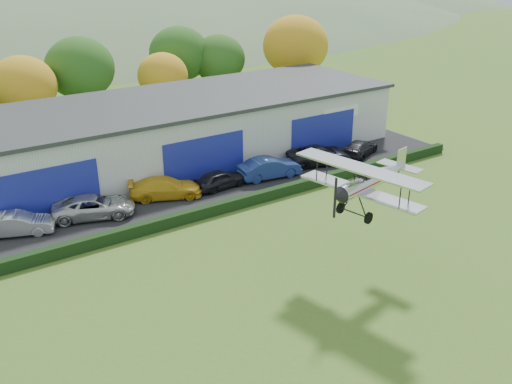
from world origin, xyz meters
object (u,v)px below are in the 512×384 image
car_3 (166,188)px  biplane (369,180)px  car_1 (17,224)px  hangar (171,130)px  car_4 (220,179)px  car_6 (320,155)px  car_2 (94,206)px  car_7 (360,148)px  car_5 (270,168)px

car_3 → biplane: 17.08m
car_1 → hangar: bearing=-42.5°
car_1 → car_4: 14.63m
car_3 → car_6: (13.99, -0.76, 0.01)m
car_2 → car_7: (23.73, -0.87, -0.08)m
car_6 → car_7: size_ratio=1.19×
car_3 → car_7: car_3 is taller
car_2 → car_6: 19.46m
car_4 → car_5: car_5 is taller
car_1 → car_2: (4.93, -0.19, 0.03)m
hangar → car_1: hangar is taller
car_1 → car_2: size_ratio=0.81×
hangar → car_1: size_ratio=9.12×
car_7 → car_3: bearing=63.2°
car_6 → car_5: bearing=110.1°
biplane → hangar: bearing=79.7°
car_6 → biplane: bearing=165.0°
car_5 → biplane: size_ratio=0.67×
car_6 → car_7: (4.27, -0.38, -0.10)m
car_2 → car_5: bearing=-74.3°
car_7 → biplane: size_ratio=0.62×
car_4 → biplane: 15.79m
car_7 → biplane: biplane is taller
car_1 → car_3: bearing=-69.2°
car_2 → car_3: size_ratio=1.03×
car_1 → car_7: (28.66, -1.06, -0.05)m
biplane → car_1: bearing=122.0°
hangar → car_5: hangar is taller
car_3 → biplane: size_ratio=0.70×
car_5 → car_6: 5.43m
car_6 → car_7: bearing=-78.1°
car_2 → car_6: (19.45, -0.48, 0.02)m
car_2 → car_4: size_ratio=1.30×
hangar → car_3: (-4.03, -7.33, -1.84)m
car_1 → car_5: (18.96, -0.97, 0.11)m
car_6 → biplane: 18.26m
car_2 → car_4: 9.69m
car_5 → hangar: bearing=36.1°
car_5 → car_3: bearing=90.7°
car_1 → car_6: (24.39, -0.68, 0.05)m
car_7 → biplane: bearing=113.7°
car_1 → car_4: car_1 is taller
car_5 → car_7: bearing=-82.9°
hangar → car_2: bearing=-141.3°
car_2 → biplane: size_ratio=0.72×
car_2 → car_5: car_5 is taller
hangar → car_2: hangar is taller
hangar → car_6: 12.97m
car_1 → car_6: size_ratio=0.79×
biplane → car_2: bearing=111.4°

